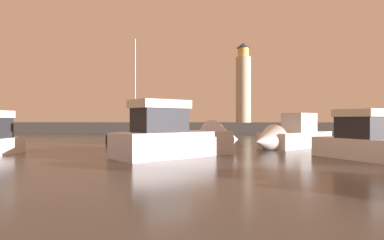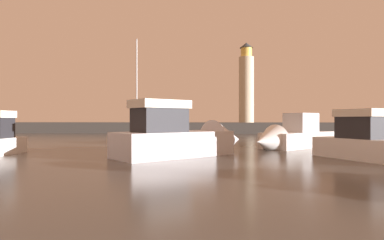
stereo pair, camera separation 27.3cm
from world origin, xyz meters
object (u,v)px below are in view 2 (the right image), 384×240
Objects in this scene: motorboat_0 at (190,138)px; motorboat_4 at (379,144)px; lighthouse at (246,85)px; motorboat_3 at (290,137)px; sailboat_moored at (143,139)px.

motorboat_0 is 10.45m from motorboat_4.
lighthouse reaches higher than motorboat_0.
lighthouse is 1.57× the size of motorboat_3.
motorboat_4 is 18.51m from sailboat_moored.
motorboat_0 is 1.05× the size of motorboat_3.
motorboat_3 is at bearing -12.72° from sailboat_moored.
motorboat_0 reaches higher than motorboat_4.
lighthouse is at bearing 66.53° from sailboat_moored.
motorboat_3 is 1.10× the size of motorboat_4.
motorboat_3 is 8.66m from motorboat_4.
lighthouse reaches higher than motorboat_4.
lighthouse is at bearing 95.91° from motorboat_4.
sailboat_moored is (-11.16, -25.70, -7.33)m from lighthouse.
motorboat_4 is at bearing -70.68° from motorboat_3.
motorboat_4 is at bearing -36.10° from sailboat_moored.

